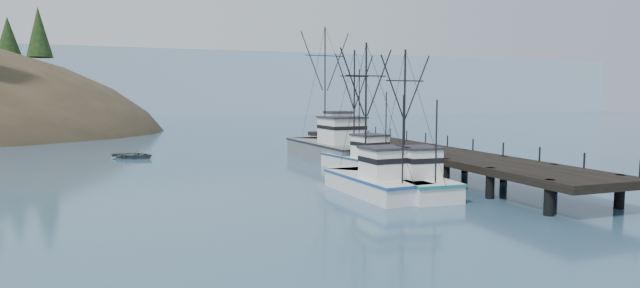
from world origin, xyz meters
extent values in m
plane|color=#325370|center=(0.00, 0.00, 0.00)|extent=(400.00, 400.00, 0.00)
cube|color=black|center=(14.00, 16.00, 1.75)|extent=(6.00, 44.00, 0.50)
cylinder|color=black|center=(11.40, -4.00, 1.00)|extent=(0.56, 0.56, 2.00)
cylinder|color=black|center=(16.60, -4.00, 1.00)|extent=(0.56, 0.56, 2.00)
cylinder|color=black|center=(11.40, 1.00, 1.00)|extent=(0.56, 0.56, 2.00)
cylinder|color=black|center=(16.60, 1.00, 1.00)|extent=(0.56, 0.56, 2.00)
cylinder|color=black|center=(11.40, 6.00, 1.00)|extent=(0.56, 0.56, 2.00)
cylinder|color=black|center=(16.60, 6.00, 1.00)|extent=(0.56, 0.56, 2.00)
cylinder|color=black|center=(11.40, 11.00, 1.00)|extent=(0.56, 0.56, 2.00)
cylinder|color=black|center=(16.60, 11.00, 1.00)|extent=(0.56, 0.56, 2.00)
cylinder|color=black|center=(11.40, 16.00, 1.00)|extent=(0.56, 0.56, 2.00)
cylinder|color=black|center=(16.60, 16.00, 1.00)|extent=(0.56, 0.56, 2.00)
cylinder|color=black|center=(11.40, 21.00, 1.00)|extent=(0.56, 0.56, 2.00)
cylinder|color=black|center=(16.60, 21.00, 1.00)|extent=(0.56, 0.56, 2.00)
cylinder|color=black|center=(11.40, 26.00, 1.00)|extent=(0.56, 0.56, 2.00)
cylinder|color=black|center=(16.60, 26.00, 1.00)|extent=(0.56, 0.56, 2.00)
cylinder|color=black|center=(11.40, 31.00, 1.00)|extent=(0.56, 0.56, 2.00)
cylinder|color=black|center=(16.60, 31.00, 1.00)|extent=(0.56, 0.56, 2.00)
cylinder|color=black|center=(11.40, 36.00, 1.00)|extent=(0.56, 0.56, 2.00)
cylinder|color=black|center=(16.60, 36.00, 1.00)|extent=(0.56, 0.56, 2.00)
cube|color=#9EB2C6|center=(10.00, 170.00, 0.00)|extent=(360.00, 40.00, 26.00)
cube|color=silver|center=(-40.00, 185.00, 0.00)|extent=(180.00, 25.00, 18.00)
cube|color=silver|center=(-28.76, 55.12, 0.30)|extent=(1.00, 3.50, 0.90)
cube|color=silver|center=(-27.05, 63.25, 0.30)|extent=(1.00, 3.50, 0.90)
cylinder|color=black|center=(-27.05, 63.25, 3.20)|extent=(0.08, 0.08, 6.00)
cube|color=silver|center=(-30.39, 61.90, 0.30)|extent=(1.00, 3.50, 0.90)
cube|color=silver|center=(7.42, 4.07, 0.45)|extent=(3.45, 8.17, 1.60)
cube|color=silver|center=(7.58, 8.09, 0.45)|extent=(3.14, 3.14, 1.60)
cube|color=#1A6B64|center=(7.42, 4.07, 1.15)|extent=(3.53, 8.37, 0.18)
cube|color=silver|center=(7.38, 3.03, 2.20)|extent=(2.29, 2.35, 1.90)
cube|color=#26262B|center=(7.38, 3.03, 3.23)|extent=(2.48, 2.57, 0.16)
cylinder|color=black|center=(7.47, 5.30, 5.51)|extent=(0.14, 0.14, 8.52)
cylinder|color=black|center=(7.30, 0.97, 3.81)|extent=(0.10, 0.10, 5.11)
cube|color=silver|center=(5.04, 4.82, 0.45)|extent=(4.17, 8.90, 1.60)
cube|color=silver|center=(4.69, 9.13, 0.45)|extent=(3.48, 3.48, 1.60)
cube|color=navy|center=(5.04, 4.82, 1.15)|extent=(4.26, 9.13, 0.18)
cube|color=silver|center=(5.13, 3.72, 2.20)|extent=(2.63, 2.63, 1.90)
cube|color=#26262B|center=(5.13, 3.72, 3.23)|extent=(2.85, 2.87, 0.16)
cylinder|color=black|center=(4.93, 6.15, 5.74)|extent=(0.14, 0.14, 8.98)
cylinder|color=black|center=(5.31, 1.51, 3.94)|extent=(0.10, 0.10, 5.39)
cube|color=silver|center=(8.88, 15.47, 0.45)|extent=(4.99, 9.43, 1.60)
cube|color=silver|center=(8.08, 19.88, 0.45)|extent=(3.39, 3.39, 1.60)
cube|color=navy|center=(8.88, 15.47, 1.15)|extent=(5.10, 9.67, 0.18)
cube|color=silver|center=(9.09, 14.35, 2.20)|extent=(2.82, 2.92, 1.90)
cube|color=#26262B|center=(9.09, 14.35, 3.23)|extent=(3.07, 3.18, 0.16)
cylinder|color=black|center=(8.63, 16.83, 6.03)|extent=(0.14, 0.14, 9.57)
cylinder|color=black|center=(9.50, 12.09, 4.12)|extent=(0.10, 0.10, 5.74)
cube|color=slate|center=(9.11, 23.34, 0.75)|extent=(6.14, 15.02, 2.20)
cube|color=slate|center=(8.58, 30.67, 0.75)|extent=(5.09, 5.09, 2.20)
cube|color=black|center=(9.11, 23.34, 1.75)|extent=(6.27, 15.41, 0.18)
cube|color=silver|center=(9.25, 21.46, 3.15)|extent=(3.86, 4.39, 2.60)
cube|color=#26262B|center=(9.25, 21.46, 4.53)|extent=(4.19, 4.79, 0.16)
cylinder|color=black|center=(8.95, 25.59, 7.94)|extent=(0.14, 0.14, 12.19)
cylinder|color=black|center=(9.52, 17.70, 5.51)|extent=(0.10, 0.10, 7.31)
cube|color=silver|center=(13.78, 34.00, 3.25)|extent=(2.80, 3.00, 2.50)
cube|color=#26262B|center=(13.78, 34.00, 4.65)|extent=(3.00, 3.20, 0.30)
imported|color=white|center=(13.26, 30.19, 2.84)|extent=(6.61, 4.83, 1.67)
imported|color=#4F5558|center=(-10.80, 31.62, 0.00)|extent=(5.89, 5.65, 0.99)
camera|label=1|loc=(-9.44, -25.34, 6.46)|focal=28.00mm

